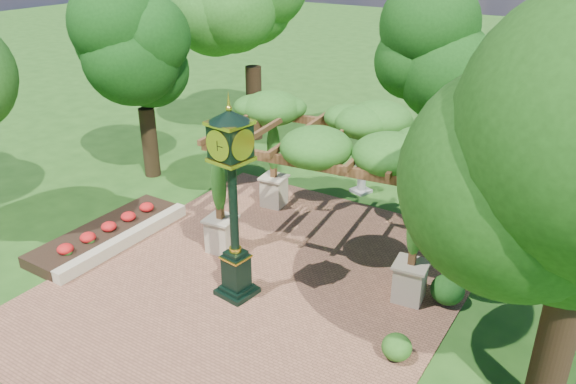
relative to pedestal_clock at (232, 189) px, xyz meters
The scene contains 13 objects.
ground 3.09m from the pedestal_clock, 56.70° to the right, with size 120.00×120.00×0.00m, color #1E4714.
brick_plaza 3.13m from the pedestal_clock, 73.05° to the left, with size 10.00×12.00×0.04m, color brown.
border_wall 5.25m from the pedestal_clock, behind, with size 0.35×5.00×0.40m, color #C6B793.
flower_bed 6.03m from the pedestal_clock, behind, with size 1.50×5.00×0.36m, color red.
pedestal_clock is the anchor object (origin of this frame).
pergola 3.70m from the pedestal_clock, 75.99° to the left, with size 7.03×4.87×4.16m.
sundial 8.06m from the pedestal_clock, 90.48° to the left, with size 0.79×0.79×1.12m.
shrub_front 5.28m from the pedestal_clock, ahead, with size 0.68×0.68×0.61m, color #275819.
shrub_mid 6.06m from the pedestal_clock, 28.27° to the left, with size 0.87×0.87×0.78m, color #194A14.
shrub_back 8.09m from the pedestal_clock, 51.15° to the left, with size 0.75×0.75×0.67m, color #2F601B.
tree_west_near 9.19m from the pedestal_clock, 148.85° to the left, with size 3.53×3.53×7.01m.
tree_west_far 12.82m from the pedestal_clock, 123.45° to the left, with size 4.58×4.58×8.60m.
tree_north 11.94m from the pedestal_clock, 86.56° to the left, with size 3.60×3.60×7.02m.
Camera 1 is at (7.58, -9.38, 8.75)m, focal length 35.00 mm.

